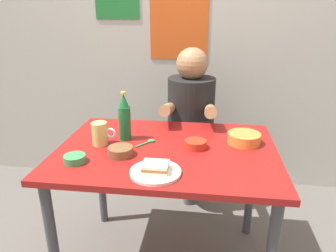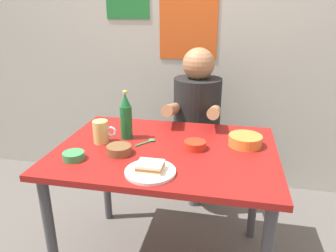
{
  "view_description": "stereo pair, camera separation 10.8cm",
  "coord_description": "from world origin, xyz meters",
  "px_view_note": "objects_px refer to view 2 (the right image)",
  "views": [
    {
      "loc": [
        0.19,
        -1.44,
        1.4
      ],
      "look_at": [
        0.0,
        0.05,
        0.84
      ],
      "focal_mm": 33.64,
      "sensor_mm": 36.0,
      "label": 1
    },
    {
      "loc": [
        0.3,
        -1.42,
        1.4
      ],
      "look_at": [
        0.0,
        0.05,
        0.84
      ],
      "focal_mm": 33.64,
      "sensor_mm": 36.0,
      "label": 2
    }
  ],
  "objects_px": {
    "person_seated": "(197,109)",
    "plate_orange": "(150,172)",
    "dip_bowl_green": "(74,155)",
    "dining_table": "(166,164)",
    "stool": "(195,163)",
    "beer_bottle": "(126,117)",
    "sandwich": "(150,166)",
    "beer_mug": "(102,132)"
  },
  "relations": [
    {
      "from": "dining_table",
      "to": "beer_mug",
      "type": "distance_m",
      "value": 0.38
    },
    {
      "from": "beer_mug",
      "to": "dip_bowl_green",
      "type": "bearing_deg",
      "value": -103.62
    },
    {
      "from": "person_seated",
      "to": "plate_orange",
      "type": "distance_m",
      "value": 0.89
    },
    {
      "from": "plate_orange",
      "to": "beer_mug",
      "type": "bearing_deg",
      "value": 140.7
    },
    {
      "from": "sandwich",
      "to": "dip_bowl_green",
      "type": "bearing_deg",
      "value": 171.57
    },
    {
      "from": "plate_orange",
      "to": "sandwich",
      "type": "distance_m",
      "value": 0.02
    },
    {
      "from": "beer_mug",
      "to": "stool",
      "type": "bearing_deg",
      "value": 55.62
    },
    {
      "from": "person_seated",
      "to": "dip_bowl_green",
      "type": "distance_m",
      "value": 0.96
    },
    {
      "from": "stool",
      "to": "beer_mug",
      "type": "xyz_separation_m",
      "value": [
        -0.43,
        -0.63,
        0.45
      ]
    },
    {
      "from": "plate_orange",
      "to": "stool",
      "type": "bearing_deg",
      "value": 83.85
    },
    {
      "from": "stool",
      "to": "sandwich",
      "type": "relative_size",
      "value": 4.09
    },
    {
      "from": "plate_orange",
      "to": "sandwich",
      "type": "height_order",
      "value": "sandwich"
    },
    {
      "from": "person_seated",
      "to": "sandwich",
      "type": "xyz_separation_m",
      "value": [
        -0.1,
        -0.89,
        0.01
      ]
    },
    {
      "from": "dining_table",
      "to": "sandwich",
      "type": "distance_m",
      "value": 0.3
    },
    {
      "from": "sandwich",
      "to": "dip_bowl_green",
      "type": "xyz_separation_m",
      "value": [
        -0.38,
        0.06,
        -0.01
      ]
    },
    {
      "from": "dining_table",
      "to": "person_seated",
      "type": "bearing_deg",
      "value": 82.25
    },
    {
      "from": "person_seated",
      "to": "dip_bowl_green",
      "type": "bearing_deg",
      "value": -120.08
    },
    {
      "from": "beer_mug",
      "to": "beer_bottle",
      "type": "relative_size",
      "value": 0.48
    },
    {
      "from": "dining_table",
      "to": "sandwich",
      "type": "xyz_separation_m",
      "value": [
        -0.01,
        -0.27,
        0.13
      ]
    },
    {
      "from": "stool",
      "to": "beer_bottle",
      "type": "bearing_deg",
      "value": -120.58
    },
    {
      "from": "stool",
      "to": "beer_bottle",
      "type": "distance_m",
      "value": 0.81
    },
    {
      "from": "sandwich",
      "to": "dip_bowl_green",
      "type": "distance_m",
      "value": 0.39
    },
    {
      "from": "dining_table",
      "to": "sandwich",
      "type": "bearing_deg",
      "value": -92.66
    },
    {
      "from": "person_seated",
      "to": "dip_bowl_green",
      "type": "xyz_separation_m",
      "value": [
        -0.48,
        -0.83,
        -0.01
      ]
    },
    {
      "from": "stool",
      "to": "plate_orange",
      "type": "bearing_deg",
      "value": -96.15
    },
    {
      "from": "plate_orange",
      "to": "dip_bowl_green",
      "type": "relative_size",
      "value": 2.2
    },
    {
      "from": "stool",
      "to": "beer_bottle",
      "type": "relative_size",
      "value": 1.72
    },
    {
      "from": "stool",
      "to": "sandwich",
      "type": "bearing_deg",
      "value": -96.15
    },
    {
      "from": "person_seated",
      "to": "beer_mug",
      "type": "xyz_separation_m",
      "value": [
        -0.43,
        -0.62,
        0.03
      ]
    },
    {
      "from": "dip_bowl_green",
      "to": "sandwich",
      "type": "bearing_deg",
      "value": -8.43
    },
    {
      "from": "sandwich",
      "to": "beer_bottle",
      "type": "height_order",
      "value": "beer_bottle"
    },
    {
      "from": "stool",
      "to": "beer_mug",
      "type": "height_order",
      "value": "beer_mug"
    },
    {
      "from": "dining_table",
      "to": "beer_bottle",
      "type": "xyz_separation_m",
      "value": [
        -0.24,
        0.09,
        0.21
      ]
    },
    {
      "from": "dining_table",
      "to": "beer_bottle",
      "type": "height_order",
      "value": "beer_bottle"
    },
    {
      "from": "dining_table",
      "to": "plate_orange",
      "type": "distance_m",
      "value": 0.29
    },
    {
      "from": "dining_table",
      "to": "person_seated",
      "type": "relative_size",
      "value": 1.53
    },
    {
      "from": "stool",
      "to": "plate_orange",
      "type": "height_order",
      "value": "plate_orange"
    },
    {
      "from": "stool",
      "to": "dip_bowl_green",
      "type": "bearing_deg",
      "value": -119.74
    },
    {
      "from": "beer_mug",
      "to": "beer_bottle",
      "type": "bearing_deg",
      "value": 37.89
    },
    {
      "from": "dining_table",
      "to": "dip_bowl_green",
      "type": "xyz_separation_m",
      "value": [
        -0.4,
        -0.21,
        0.11
      ]
    },
    {
      "from": "person_seated",
      "to": "plate_orange",
      "type": "bearing_deg",
      "value": -96.22
    },
    {
      "from": "dining_table",
      "to": "stool",
      "type": "distance_m",
      "value": 0.7
    }
  ]
}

